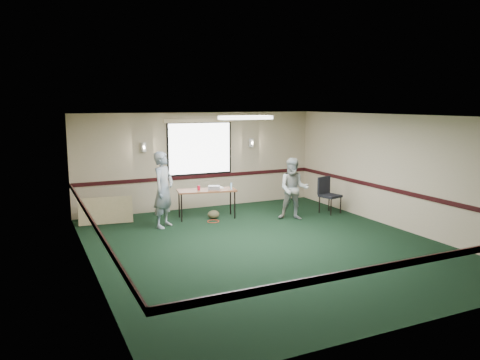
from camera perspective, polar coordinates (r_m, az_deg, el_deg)
name	(u,v)px	position (r m, az deg, el deg)	size (l,w,h in m)	color
ground	(266,245)	(9.94, 3.20, -7.96)	(8.00, 8.00, 0.00)	black
room_shell	(226,160)	(11.49, -1.74, 2.48)	(8.00, 8.02, 8.00)	tan
folding_table	(207,192)	(12.10, -4.08, -1.44)	(1.58, 0.86, 0.75)	#5B2A1A
projector	(214,188)	(12.08, -3.18, -0.94)	(0.30, 0.25, 0.10)	gray
game_console	(219,188)	(12.19, -2.57, -0.97)	(0.19, 0.15, 0.05)	white
red_cup	(199,188)	(12.05, -5.05, -0.96)	(0.08, 0.08, 0.11)	red
water_bottle	(231,186)	(12.05, -1.08, -0.75)	(0.05, 0.05, 0.18)	#94CCF2
duffel_bag	(214,214)	(12.13, -3.25, -4.22)	(0.31, 0.24, 0.22)	#464228
cable_coil	(213,221)	(11.86, -3.28, -5.05)	(0.31, 0.31, 0.02)	red
folded_table	(106,211)	(12.03, -16.05, -3.60)	(1.30, 0.06, 0.67)	tan
conference_chair	(327,192)	(12.91, 10.62, -1.44)	(0.58, 0.60, 0.98)	black
person_left	(163,190)	(11.30, -9.31, -1.17)	(0.67, 0.44, 1.83)	#405D8C
person_right	(294,189)	(11.99, 6.55, -1.09)	(0.77, 0.60, 1.58)	#6E91AC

